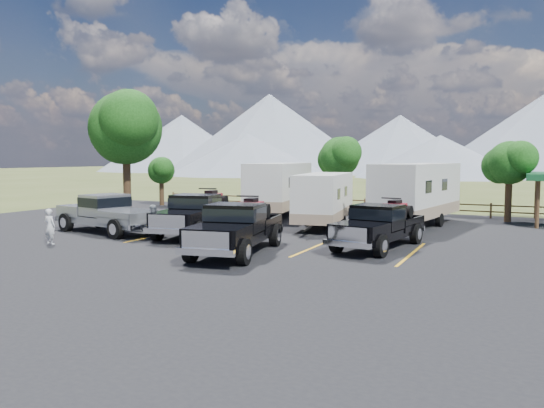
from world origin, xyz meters
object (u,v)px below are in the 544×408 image
at_px(rig_center, 238,226).
at_px(pickup_silver, 107,213).
at_px(tree_big_nw, 125,128).
at_px(person_a, 50,227).
at_px(trailer_left, 280,188).
at_px(rig_left, 198,213).
at_px(rig_right, 380,224).
at_px(trailer_center, 324,199).
at_px(trailer_right, 417,193).
at_px(person_b, 154,222).

distance_m(rig_center, pickup_silver, 8.85).
xyz_separation_m(tree_big_nw, person_a, (4.01, -9.54, -4.78)).
bearing_deg(person_a, rig_center, -167.09).
height_order(rig_center, trailer_left, trailer_left).
height_order(rig_left, rig_right, rig_left).
relative_size(tree_big_nw, trailer_left, 0.80).
bearing_deg(trailer_center, trailer_right, 21.45).
height_order(rig_center, person_a, rig_center).
bearing_deg(rig_right, person_a, -148.95).
bearing_deg(trailer_right, trailer_center, -140.91).
height_order(pickup_silver, person_a, pickup_silver).
xyz_separation_m(trailer_right, pickup_silver, (-13.35, -9.53, -0.79)).
bearing_deg(rig_right, rig_left, -170.58).
bearing_deg(trailer_center, rig_right, -59.49).
bearing_deg(person_b, trailer_center, 42.12).
height_order(rig_left, trailer_right, trailer_right).
height_order(rig_left, person_b, rig_left).
bearing_deg(rig_right, trailer_left, 142.23).
distance_m(person_a, person_b, 4.40).
distance_m(rig_center, trailer_right, 12.54).
xyz_separation_m(rig_center, person_b, (-5.11, 1.28, -0.25)).
height_order(rig_right, person_b, rig_right).
relative_size(rig_center, person_a, 4.39).
height_order(rig_center, person_b, rig_center).
bearing_deg(rig_center, person_b, 155.54).
relative_size(tree_big_nw, rig_center, 1.15).
bearing_deg(person_a, trailer_center, -127.79).
xyz_separation_m(trailer_left, trailer_center, (4.58, -4.12, -0.27)).
height_order(tree_big_nw, rig_right, tree_big_nw).
bearing_deg(rig_center, trailer_right, 57.36).
distance_m(tree_big_nw, rig_right, 18.13).
bearing_deg(pickup_silver, rig_left, 120.53).
relative_size(rig_center, person_b, 4.26).
xyz_separation_m(rig_center, trailer_right, (4.75, 11.58, 0.74)).
xyz_separation_m(rig_right, trailer_right, (0.02, 7.92, 0.82)).
xyz_separation_m(trailer_center, person_a, (-8.63, -10.69, -0.73)).
relative_size(rig_left, pickup_silver, 1.03).
relative_size(pickup_silver, person_b, 4.18).
relative_size(trailer_center, person_a, 5.37).
bearing_deg(rig_left, rig_right, -9.52).
xyz_separation_m(rig_left, trailer_right, (8.97, 8.06, 0.73)).
bearing_deg(trailer_left, rig_center, -81.17).
relative_size(rig_center, pickup_silver, 1.02).
bearing_deg(person_a, trailer_left, -104.16).
relative_size(trailer_right, person_b, 6.18).
distance_m(rig_right, person_b, 10.11).
height_order(tree_big_nw, pickup_silver, tree_big_nw).
bearing_deg(rig_left, tree_big_nw, 141.80).
height_order(rig_right, trailer_left, trailer_left).
bearing_deg(tree_big_nw, person_a, -67.17).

